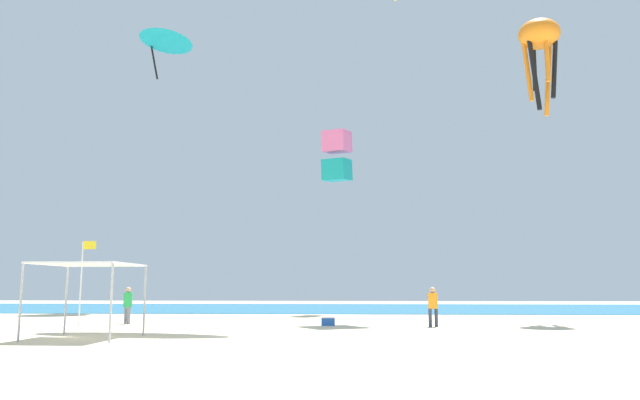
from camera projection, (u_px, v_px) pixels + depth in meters
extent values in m
cube|color=beige|center=(279.00, 337.00, 21.05)|extent=(110.00, 110.00, 0.10)
cube|color=#1E6B93|center=(325.00, 308.00, 49.21)|extent=(110.00, 23.92, 0.03)
cylinder|color=#B2B2B7|center=(21.00, 303.00, 18.44)|extent=(0.07, 0.07, 2.31)
cylinder|color=#B2B2B7|center=(111.00, 303.00, 18.27)|extent=(0.07, 0.07, 2.31)
cylinder|color=#B2B2B7|center=(66.00, 301.00, 21.29)|extent=(0.07, 0.07, 2.31)
cylinder|color=#B2B2B7|center=(145.00, 301.00, 21.12)|extent=(0.07, 0.07, 2.31)
cube|color=white|center=(89.00, 264.00, 19.95)|extent=(2.83, 2.96, 0.06)
cylinder|color=#33384C|center=(436.00, 318.00, 25.53)|extent=(0.14, 0.14, 0.74)
cylinder|color=#33384C|center=(430.00, 318.00, 25.43)|extent=(0.14, 0.14, 0.74)
cylinder|color=orange|center=(433.00, 301.00, 25.58)|extent=(0.39, 0.39, 0.64)
sphere|color=tan|center=(433.00, 290.00, 25.64)|extent=(0.24, 0.24, 0.24)
cylinder|color=slate|center=(129.00, 316.00, 27.34)|extent=(0.14, 0.14, 0.74)
cylinder|color=slate|center=(126.00, 316.00, 27.54)|extent=(0.14, 0.14, 0.74)
cylinder|color=green|center=(128.00, 300.00, 27.54)|extent=(0.39, 0.39, 0.64)
sphere|color=tan|center=(128.00, 290.00, 27.60)|extent=(0.24, 0.24, 0.24)
cylinder|color=silver|center=(81.00, 283.00, 26.77)|extent=(0.06, 0.06, 3.60)
cube|color=yellow|center=(90.00, 245.00, 26.98)|extent=(0.55, 0.02, 0.35)
cube|color=blue|center=(328.00, 322.00, 26.30)|extent=(0.56, 0.36, 0.32)
cube|color=white|center=(328.00, 318.00, 26.32)|extent=(0.57, 0.37, 0.03)
cube|color=pink|center=(337.00, 142.00, 40.78)|extent=(2.06, 2.12, 1.51)
cube|color=teal|center=(337.00, 170.00, 40.52)|extent=(2.06, 2.12, 1.51)
ellipsoid|color=orange|center=(539.00, 34.00, 33.00)|extent=(2.60, 2.60, 1.56)
cylinder|color=orange|center=(547.00, 60.00, 32.12)|extent=(0.30, 0.47, 2.42)
cylinder|color=black|center=(554.00, 69.00, 32.49)|extent=(0.54, 0.33, 3.13)
cylinder|color=orange|center=(548.00, 80.00, 33.08)|extent=(0.52, 0.50, 3.85)
cylinder|color=black|center=(534.00, 69.00, 33.41)|extent=(0.30, 0.47, 2.42)
cylinder|color=orange|center=(528.00, 72.00, 32.94)|extent=(0.54, 0.33, 3.13)
cylinder|color=black|center=(535.00, 75.00, 32.24)|extent=(0.52, 0.50, 3.85)
cone|color=teal|center=(167.00, 37.00, 47.74)|extent=(5.74, 5.75, 1.32)
cylinder|color=black|center=(154.00, 59.00, 48.72)|extent=(0.70, 0.81, 3.12)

